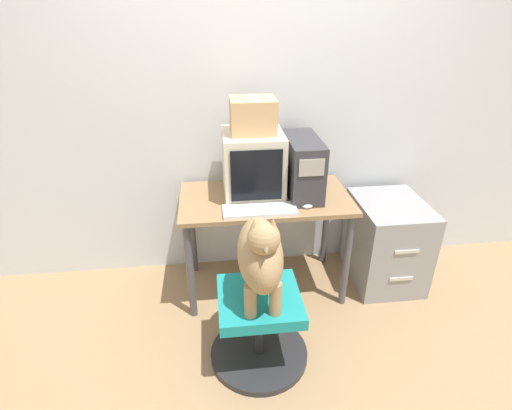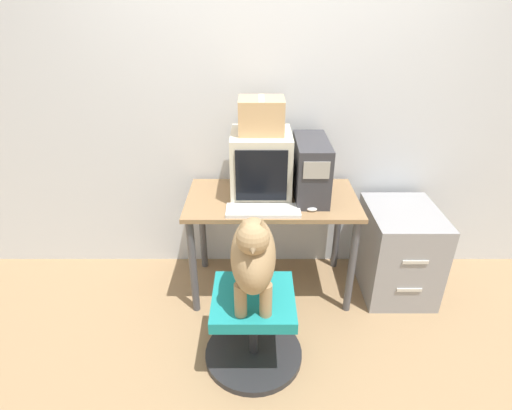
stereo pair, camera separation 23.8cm
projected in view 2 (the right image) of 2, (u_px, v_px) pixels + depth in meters
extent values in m
plane|color=#937551|center=(270.00, 314.00, 2.78)|extent=(12.00, 12.00, 0.00)
cube|color=silver|center=(270.00, 104.00, 2.78)|extent=(8.00, 0.05, 2.60)
cube|color=olive|center=(270.00, 199.00, 2.71)|extent=(1.16, 0.62, 0.03)
cylinder|color=#4C4C51|center=(192.00, 267.00, 2.65)|extent=(0.05, 0.05, 0.72)
cylinder|color=#4C4C51|center=(350.00, 267.00, 2.66)|extent=(0.05, 0.05, 0.72)
cylinder|color=#4C4C51|center=(201.00, 228.00, 3.11)|extent=(0.05, 0.05, 0.72)
cylinder|color=#4C4C51|center=(336.00, 227.00, 3.12)|extent=(0.05, 0.05, 0.72)
cube|color=beige|center=(259.00, 164.00, 2.67)|extent=(0.39, 0.40, 0.43)
cube|color=black|center=(260.00, 176.00, 2.48)|extent=(0.32, 0.01, 0.34)
cube|color=#333338|center=(309.00, 169.00, 2.64)|extent=(0.21, 0.47, 0.39)
cube|color=#9E998E|center=(315.00, 170.00, 2.39)|extent=(0.16, 0.01, 0.11)
cube|color=silver|center=(262.00, 210.00, 2.51)|extent=(0.47, 0.17, 0.02)
cube|color=silver|center=(262.00, 209.00, 2.51)|extent=(0.43, 0.14, 0.00)
ellipsoid|color=silver|center=(310.00, 209.00, 2.53)|extent=(0.07, 0.05, 0.03)
cylinder|color=#262628|center=(252.00, 353.00, 2.45)|extent=(0.59, 0.59, 0.04)
cylinder|color=#262628|center=(252.00, 329.00, 2.36)|extent=(0.05, 0.05, 0.36)
cube|color=teal|center=(252.00, 300.00, 2.26)|extent=(0.47, 0.45, 0.07)
ellipsoid|color=#9E7F56|center=(252.00, 254.00, 2.09)|extent=(0.24, 0.49, 0.36)
cylinder|color=#9E7F56|center=(239.00, 300.00, 2.06)|extent=(0.07, 0.07, 0.20)
cylinder|color=#9E7F56|center=(264.00, 300.00, 2.06)|extent=(0.07, 0.07, 0.20)
sphere|color=#9E7F56|center=(251.00, 239.00, 1.89)|extent=(0.16, 0.16, 0.16)
cone|color=brown|center=(251.00, 249.00, 1.83)|extent=(0.07, 0.08, 0.07)
cone|color=#9E7F56|center=(242.00, 225.00, 1.86)|extent=(0.06, 0.06, 0.07)
cone|color=#9E7F56|center=(261.00, 225.00, 1.87)|extent=(0.06, 0.06, 0.07)
torus|color=red|center=(251.00, 247.00, 1.94)|extent=(0.12, 0.12, 0.02)
cube|color=gray|center=(396.00, 250.00, 2.90)|extent=(0.48, 0.59, 0.65)
cube|color=beige|center=(414.00, 262.00, 2.58)|extent=(0.17, 0.01, 0.02)
cube|color=beige|center=(408.00, 290.00, 2.68)|extent=(0.17, 0.01, 0.02)
cube|color=tan|center=(260.00, 116.00, 2.52)|extent=(0.29, 0.24, 0.22)
cube|color=beige|center=(260.00, 98.00, 2.47)|extent=(0.04, 0.24, 0.00)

